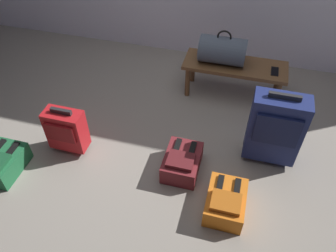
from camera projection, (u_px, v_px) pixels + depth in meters
The scene contains 9 objects.
ground_plane at pixel (165, 145), 2.99m from camera, with size 6.60×6.60×0.00m, color gray.
bench at pixel (235, 69), 3.28m from camera, with size 1.00×0.36×0.37m.
duffel_bag_slate at pixel (223, 50), 3.17m from camera, with size 0.44×0.26×0.34m.
cell_phone at pixel (275, 71), 3.14m from camera, with size 0.07×0.14×0.01m.
suitcase_upright_navy at pixel (275, 128), 2.63m from camera, with size 0.42×0.23×0.70m.
suitcase_small_red at pixel (66, 130), 2.78m from camera, with size 0.32×0.19×0.46m.
backpack_maroon at pixel (182, 162), 2.72m from camera, with size 0.28×0.38×0.21m.
backpack_green at pixel (3, 163), 2.72m from camera, with size 0.28×0.38×0.21m.
backpack_orange at pixel (226, 202), 2.45m from camera, with size 0.28×0.38×0.21m.
Camera 1 is at (0.55, -1.94, 2.21)m, focal length 35.69 mm.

